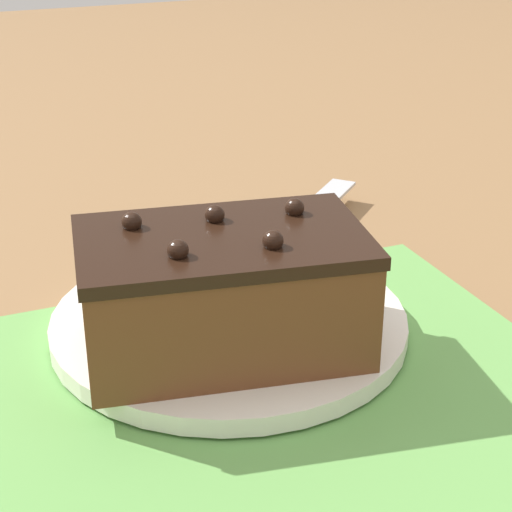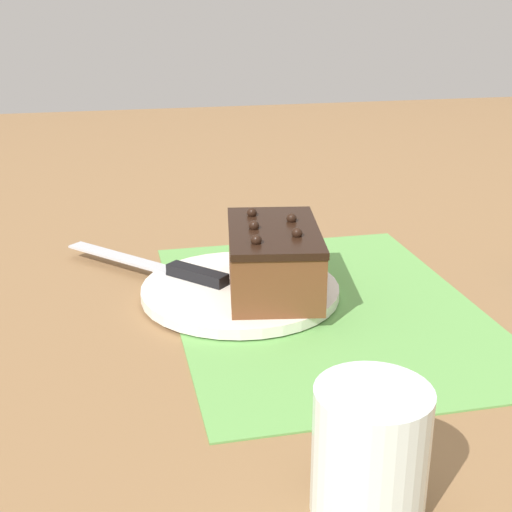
{
  "view_description": "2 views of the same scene",
  "coord_description": "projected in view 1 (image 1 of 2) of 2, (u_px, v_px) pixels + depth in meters",
  "views": [
    {
      "loc": [
        -0.12,
        -0.37,
        0.29
      ],
      "look_at": [
        0.08,
        0.11,
        0.04
      ],
      "focal_mm": 60.0,
      "sensor_mm": 36.0,
      "label": 1
    },
    {
      "loc": [
        -0.71,
        0.24,
        0.34
      ],
      "look_at": [
        0.08,
        0.06,
        0.04
      ],
      "focal_mm": 50.0,
      "sensor_mm": 36.0,
      "label": 2
    }
  ],
  "objects": [
    {
      "name": "ground_plane",
      "position": [
        204.0,
        428.0,
        0.47
      ],
      "size": [
        3.0,
        3.0,
        0.0
      ],
      "primitive_type": "plane",
      "color": "olive"
    },
    {
      "name": "cake_plate",
      "position": [
        229.0,
        322.0,
        0.56
      ],
      "size": [
        0.23,
        0.23,
        0.01
      ],
      "color": "white",
      "rests_on": "placemat_woven"
    },
    {
      "name": "chocolate_cake",
      "position": [
        223.0,
        291.0,
        0.51
      ],
      "size": [
        0.18,
        0.13,
        0.08
      ],
      "rotation": [
        0.0,
        0.0,
        -0.17
      ],
      "color": "brown",
      "rests_on": "cake_plate"
    },
    {
      "name": "serving_knife",
      "position": [
        268.0,
        248.0,
        0.64
      ],
      "size": [
        0.2,
        0.19,
        0.01
      ],
      "rotation": [
        0.0,
        0.0,
        5.46
      ],
      "color": "black",
      "rests_on": "cake_plate"
    },
    {
      "name": "placemat_woven",
      "position": [
        204.0,
        425.0,
        0.47
      ],
      "size": [
        0.46,
        0.34,
        0.0
      ],
      "primitive_type": "cube",
      "color": "#609E4C",
      "rests_on": "ground_plane"
    }
  ]
}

